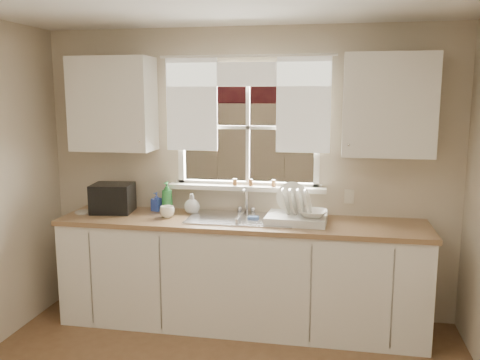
% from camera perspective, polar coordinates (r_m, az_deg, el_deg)
% --- Properties ---
extents(room_walls, '(3.62, 4.02, 2.50)m').
position_cam_1_polar(room_walls, '(2.48, -7.32, -6.83)').
color(room_walls, beige).
rests_on(room_walls, ground).
extents(window, '(1.38, 0.16, 1.06)m').
position_cam_1_polar(window, '(4.41, 0.84, 3.77)').
color(window, white).
rests_on(window, room_walls).
extents(curtains, '(1.50, 0.03, 0.81)m').
position_cam_1_polar(curtains, '(4.34, 0.73, 9.59)').
color(curtains, white).
rests_on(curtains, room_walls).
extents(base_cabinets, '(3.00, 0.62, 0.87)m').
position_cam_1_polar(base_cabinets, '(4.34, 0.07, -10.60)').
color(base_cabinets, white).
rests_on(base_cabinets, ground).
extents(countertop, '(3.04, 0.65, 0.04)m').
position_cam_1_polar(countertop, '(4.21, 0.08, -4.77)').
color(countertop, olive).
rests_on(countertop, base_cabinets).
extents(upper_cabinet_left, '(0.70, 0.33, 0.80)m').
position_cam_1_polar(upper_cabinet_left, '(4.56, -14.08, 8.26)').
color(upper_cabinet_left, white).
rests_on(upper_cabinet_left, room_walls).
extents(upper_cabinet_right, '(0.70, 0.33, 0.80)m').
position_cam_1_polar(upper_cabinet_right, '(4.17, 16.34, 8.06)').
color(upper_cabinet_right, white).
rests_on(upper_cabinet_right, room_walls).
extents(wall_outlet, '(0.08, 0.01, 0.12)m').
position_cam_1_polar(wall_outlet, '(4.40, 12.16, -1.82)').
color(wall_outlet, beige).
rests_on(wall_outlet, room_walls).
extents(sill_jars, '(0.38, 0.04, 0.06)m').
position_cam_1_polar(sill_jars, '(4.39, 1.46, -0.30)').
color(sill_jars, brown).
rests_on(sill_jars, window).
extents(backyard, '(20.00, 10.00, 6.13)m').
position_cam_1_polar(backyard, '(10.85, 10.06, 17.56)').
color(backyard, '#335421').
rests_on(backyard, ground).
extents(sink, '(0.88, 0.52, 0.40)m').
position_cam_1_polar(sink, '(4.25, 0.15, -5.35)').
color(sink, '#B7B7BC').
rests_on(sink, countertop).
extents(dish_rack, '(0.49, 0.38, 0.31)m').
position_cam_1_polar(dish_rack, '(4.13, 6.34, -3.83)').
color(dish_rack, silver).
rests_on(dish_rack, countertop).
extents(bowl, '(0.25, 0.25, 0.06)m').
position_cam_1_polar(bowl, '(4.07, 8.19, -3.74)').
color(bowl, silver).
rests_on(bowl, dish_rack).
extents(soap_bottle_a, '(0.12, 0.12, 0.27)m').
position_cam_1_polar(soap_bottle_a, '(4.51, -8.19, -1.89)').
color(soap_bottle_a, '#2E8D40').
rests_on(soap_bottle_a, countertop).
extents(soap_bottle_b, '(0.10, 0.10, 0.17)m').
position_cam_1_polar(soap_bottle_b, '(4.57, -9.35, -2.41)').
color(soap_bottle_b, blue).
rests_on(soap_bottle_b, countertop).
extents(soap_bottle_c, '(0.16, 0.16, 0.17)m').
position_cam_1_polar(soap_bottle_c, '(4.43, -5.42, -2.64)').
color(soap_bottle_c, beige).
rests_on(soap_bottle_c, countertop).
extents(saucer, '(0.15, 0.15, 0.01)m').
position_cam_1_polar(saucer, '(4.66, -17.14, -3.46)').
color(saucer, beige).
rests_on(saucer, countertop).
extents(cup, '(0.14, 0.14, 0.10)m').
position_cam_1_polar(cup, '(4.32, -8.19, -3.55)').
color(cup, white).
rests_on(cup, countertop).
extents(black_appliance, '(0.38, 0.34, 0.25)m').
position_cam_1_polar(black_appliance, '(4.59, -14.10, -1.98)').
color(black_appliance, black).
rests_on(black_appliance, countertop).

